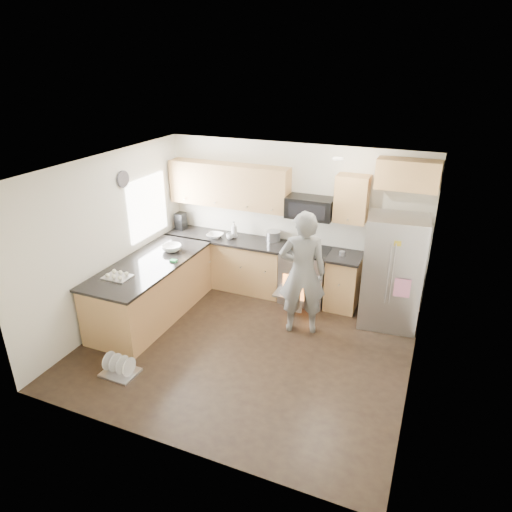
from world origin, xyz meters
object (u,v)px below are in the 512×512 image
at_px(stove_range, 306,263).
at_px(person, 302,273).
at_px(refrigerator, 392,272).
at_px(dish_rack, 120,369).

distance_m(stove_range, person, 1.02).
xyz_separation_m(refrigerator, dish_rack, (-3.07, -2.65, -0.80)).
height_order(stove_range, refrigerator, stove_range).
distance_m(refrigerator, person, 1.39).
bearing_deg(refrigerator, stove_range, 164.49).
height_order(refrigerator, dish_rack, refrigerator).
bearing_deg(person, dish_rack, 27.48).
bearing_deg(refrigerator, person, -155.09).
xyz_separation_m(person, dish_rack, (-1.87, -1.94, -0.88)).
relative_size(refrigerator, dish_rack, 3.75).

